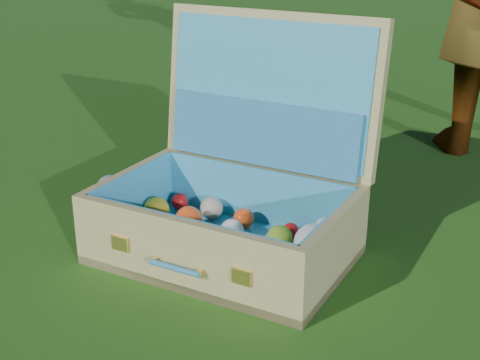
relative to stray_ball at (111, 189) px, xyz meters
The scene contains 3 objects.
ground 0.42m from the stray_ball, ahead, with size 60.00×60.00×0.00m, color #215114.
stray_ball is the anchor object (origin of this frame).
suitcase 0.46m from the stray_ball, ahead, with size 0.57×0.49×0.54m.
Camera 1 is at (0.73, -1.29, 0.75)m, focal length 50.00 mm.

